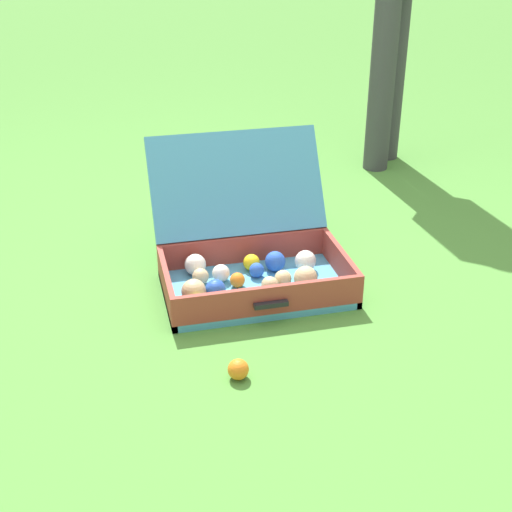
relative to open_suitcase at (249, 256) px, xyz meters
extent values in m
plane|color=#4C8C38|center=(-0.08, -0.14, -0.10)|extent=(16.00, 16.00, 0.00)
cube|color=#4799C6|center=(0.01, -0.07, -0.09)|extent=(0.63, 0.38, 0.03)
cube|color=#9E3D33|center=(-0.30, -0.07, -0.04)|extent=(0.02, 0.38, 0.12)
cube|color=#9E3D33|center=(0.31, -0.07, -0.04)|extent=(0.02, 0.38, 0.12)
cube|color=#9E3D33|center=(0.01, -0.26, -0.04)|extent=(0.59, 0.02, 0.12)
cube|color=#9E3D33|center=(0.01, 0.11, -0.04)|extent=(0.59, 0.02, 0.12)
cube|color=#4799C6|center=(0.01, 0.22, 0.18)|extent=(0.63, 0.22, 0.34)
cube|color=black|center=(0.01, -0.28, -0.03)|extent=(0.11, 0.02, 0.02)
sphere|color=white|center=(0.20, -0.01, -0.04)|extent=(0.08, 0.08, 0.08)
sphere|color=blue|center=(0.10, 0.01, -0.04)|extent=(0.07, 0.07, 0.07)
sphere|color=#D1B784|center=(0.17, -0.13, -0.04)|extent=(0.08, 0.08, 0.08)
sphere|color=#D1B784|center=(0.04, -0.13, -0.05)|extent=(0.06, 0.06, 0.06)
sphere|color=yellow|center=(-0.11, -0.19, -0.05)|extent=(0.05, 0.05, 0.05)
sphere|color=orange|center=(-0.06, -0.07, -0.05)|extent=(0.05, 0.05, 0.05)
sphere|color=#D1B784|center=(0.10, -0.10, -0.05)|extent=(0.06, 0.06, 0.06)
sphere|color=white|center=(-0.10, -0.01, -0.05)|extent=(0.06, 0.06, 0.06)
sphere|color=#D1B784|center=(-0.21, -0.13, -0.04)|extent=(0.08, 0.08, 0.08)
sphere|color=#D1B784|center=(-0.17, -0.02, -0.05)|extent=(0.06, 0.06, 0.06)
sphere|color=yellow|center=(0.02, 0.04, -0.05)|extent=(0.06, 0.06, 0.06)
sphere|color=#CCDB38|center=(-0.21, -0.20, -0.05)|extent=(0.06, 0.06, 0.06)
sphere|color=white|center=(-0.18, 0.05, -0.04)|extent=(0.08, 0.08, 0.08)
sphere|color=blue|center=(0.02, -0.02, -0.05)|extent=(0.05, 0.05, 0.05)
sphere|color=blue|center=(-0.14, -0.13, -0.04)|extent=(0.07, 0.07, 0.07)
sphere|color=orange|center=(-0.15, -0.53, -0.07)|extent=(0.06, 0.06, 0.06)
cylinder|color=#3D3D42|center=(0.98, 1.11, 0.34)|extent=(0.12, 0.12, 0.88)
cylinder|color=#3D3D42|center=(0.87, 0.97, 0.34)|extent=(0.12, 0.12, 0.88)
camera|label=1|loc=(-0.47, -2.08, 1.11)|focal=48.87mm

